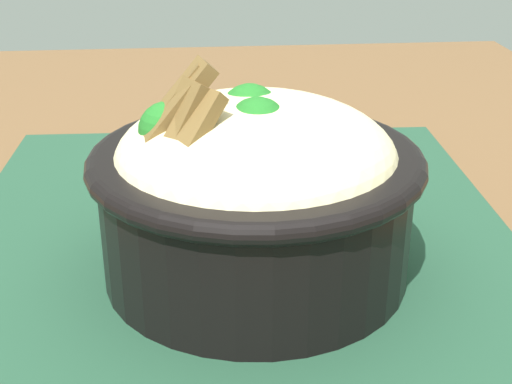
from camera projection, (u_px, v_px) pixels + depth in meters
name	position (u px, v px, depth m)	size (l,w,h in m)	color
table	(217.00, 338.00, 0.50)	(1.06, 0.80, 0.75)	brown
placemat	(238.00, 261.00, 0.43)	(0.46, 0.36, 0.00)	#1E422D
bowl	(255.00, 185.00, 0.40)	(0.21, 0.21, 0.13)	black
fork	(202.00, 192.00, 0.52)	(0.02, 0.13, 0.00)	#B9B9B9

